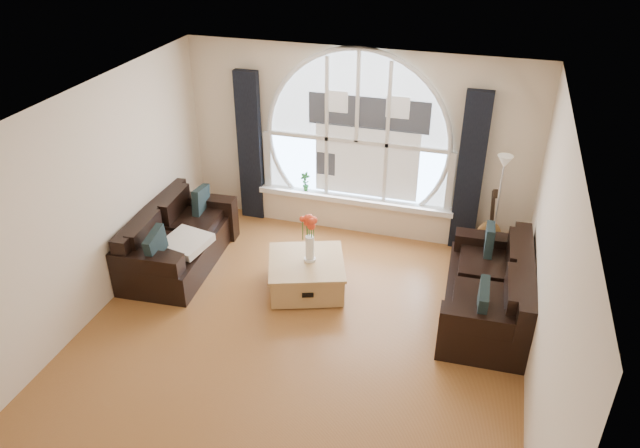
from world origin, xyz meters
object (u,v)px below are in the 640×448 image
Objects in this scene: floor_lamp at (497,212)px; potted_plant at (305,182)px; sofa_left at (179,238)px; sofa_right at (487,288)px; vase_flowers at (310,234)px; guitar at (491,221)px; coffee_chest at (306,273)px.

floor_lamp is 5.51× the size of potted_plant.
sofa_left is 0.98× the size of sofa_right.
vase_flowers is 0.66× the size of guitar.
floor_lamp is at bearing 12.68° from sofa_left.
sofa_left reaches higher than coffee_chest.
sofa_left is 4.26m from guitar.
sofa_left is 1.91m from vase_flowers.
coffee_chest is at bearing -141.95° from vase_flowers.
coffee_chest is at bearing -6.21° from sofa_left.
vase_flowers reaches higher than coffee_chest.
guitar reaches higher than potted_plant.
sofa_right is 3.19m from potted_plant.
sofa_right is at bearing -29.56° from potted_plant.
floor_lamp is (4.05, 1.22, 0.40)m from sofa_left.
coffee_chest is 3.24× the size of potted_plant.
vase_flowers is 0.44× the size of floor_lamp.
sofa_left is at bearing 158.25° from coffee_chest.
sofa_right is (4.05, 0.01, 0.00)m from sofa_left.
sofa_right is 1.45m from guitar.
sofa_left is at bearing -179.61° from guitar.
guitar is at bearing 15.86° from sofa_left.
guitar is at bearing -2.68° from potted_plant.
coffee_chest is 2.63m from floor_lamp.
potted_plant is at bearing 157.74° from guitar.
vase_flowers is 2.41× the size of potted_plant.
vase_flowers is at bearing -164.67° from guitar.
sofa_left is at bearing -129.17° from potted_plant.
floor_lamp is 2.79m from potted_plant.
guitar is (-0.05, 1.44, 0.13)m from sofa_right.
sofa_right reaches higher than coffee_chest.
floor_lamp is (-0.00, 1.21, 0.40)m from sofa_right.
coffee_chest is 0.89× the size of guitar.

